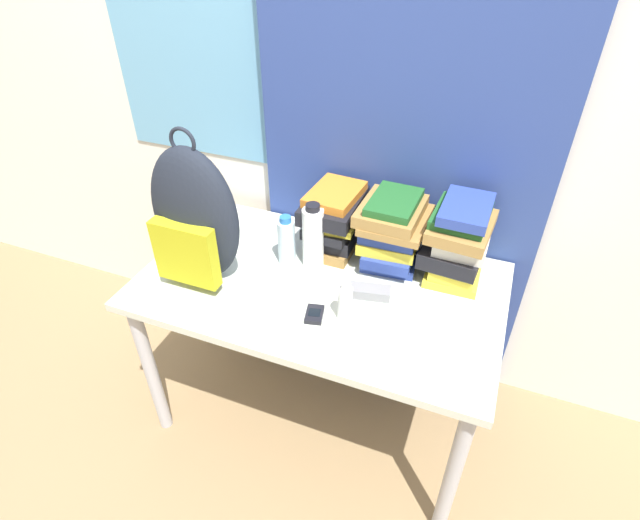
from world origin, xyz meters
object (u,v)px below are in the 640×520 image
(book_stack_left, at_px, (335,219))
(book_stack_right, at_px, (459,241))
(backpack, at_px, (194,219))
(water_bottle, at_px, (286,241))
(sunscreen_bottle, at_px, (345,303))
(book_stack_center, at_px, (392,230))
(cell_phone, at_px, (315,314))
(sports_bottle, at_px, (313,237))
(sunglasses_case, at_px, (368,292))

(book_stack_left, xyz_separation_m, book_stack_right, (0.45, -0.00, 0.02))
(backpack, distance_m, water_bottle, 0.34)
(backpack, height_order, water_bottle, backpack)
(book_stack_left, height_order, sunscreen_bottle, book_stack_left)
(book_stack_center, relative_size, cell_phone, 3.04)
(sports_bottle, bearing_deg, cell_phone, -67.10)
(water_bottle, distance_m, sunglasses_case, 0.35)
(book_stack_left, distance_m, sunglasses_case, 0.33)
(book_stack_right, height_order, cell_phone, book_stack_right)
(backpack, bearing_deg, book_stack_right, 21.89)
(book_stack_center, distance_m, sunglasses_case, 0.25)
(sports_bottle, height_order, cell_phone, sports_bottle)
(book_stack_left, height_order, cell_phone, book_stack_left)
(backpack, height_order, cell_phone, backpack)
(sports_bottle, xyz_separation_m, cell_phone, (0.11, -0.25, -0.11))
(book_stack_center, bearing_deg, sunglasses_case, -93.67)
(water_bottle, height_order, cell_phone, water_bottle)
(book_stack_left, height_order, book_stack_center, book_stack_center)
(sports_bottle, distance_m, sunglasses_case, 0.28)
(cell_phone, bearing_deg, book_stack_left, 100.95)
(book_stack_center, distance_m, sunscreen_bottle, 0.36)
(water_bottle, distance_m, sunscreen_bottle, 0.36)
(book_stack_right, distance_m, sunscreen_bottle, 0.46)
(book_stack_left, bearing_deg, backpack, -138.14)
(backpack, bearing_deg, cell_phone, -6.78)
(book_stack_left, relative_size, cell_phone, 3.05)
(book_stack_left, relative_size, sunglasses_case, 1.78)
(sunscreen_bottle, bearing_deg, water_bottle, 145.10)
(book_stack_right, xyz_separation_m, sunscreen_bottle, (-0.29, -0.36, -0.08))
(sunglasses_case, bearing_deg, book_stack_left, 132.25)
(book_stack_center, relative_size, water_bottle, 1.43)
(backpack, distance_m, cell_phone, 0.51)
(backpack, relative_size, water_bottle, 2.81)
(cell_phone, xyz_separation_m, sunglasses_case, (0.13, 0.16, 0.01))
(book_stack_center, height_order, sunglasses_case, book_stack_center)
(sports_bottle, distance_m, cell_phone, 0.30)
(sunscreen_bottle, distance_m, sunglasses_case, 0.15)
(book_stack_left, relative_size, sunscreen_bottle, 1.95)
(sports_bottle, bearing_deg, water_bottle, -168.41)
(book_stack_right, bearing_deg, sports_bottle, -164.94)
(book_stack_left, distance_m, cell_phone, 0.41)
(water_bottle, height_order, sunglasses_case, water_bottle)
(backpack, bearing_deg, book_stack_left, 41.86)
(cell_phone, distance_m, sunglasses_case, 0.21)
(book_stack_right, distance_m, cell_phone, 0.56)
(book_stack_left, xyz_separation_m, book_stack_center, (0.22, -0.01, 0.01))
(book_stack_center, relative_size, sunglasses_case, 1.78)
(book_stack_center, xyz_separation_m, water_bottle, (-0.35, -0.14, -0.04))
(book_stack_right, xyz_separation_m, sunglasses_case, (-0.25, -0.23, -0.13))
(book_stack_center, distance_m, sports_bottle, 0.28)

